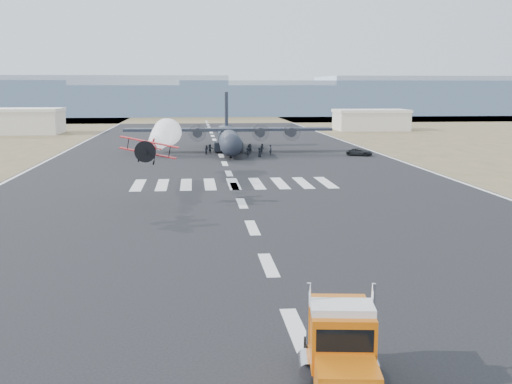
{
  "coord_description": "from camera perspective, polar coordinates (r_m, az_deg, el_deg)",
  "views": [
    {
      "loc": [
        -5.1,
        -30.71,
        12.17
      ],
      "look_at": [
        -0.18,
        18.96,
        4.0
      ],
      "focal_mm": 45.0,
      "sensor_mm": 36.0,
      "label": 1
    }
  ],
  "objects": [
    {
      "name": "ground",
      "position": [
        33.43,
        3.59,
        -12.07
      ],
      "size": [
        500.0,
        500.0,
        0.0
      ],
      "primitive_type": "plane",
      "color": "black",
      "rests_on": "ground"
    },
    {
      "name": "scrub_far",
      "position": [
        261.05,
        -4.57,
        6.59
      ],
      "size": [
        500.0,
        80.0,
        0.0
      ],
      "primitive_type": "cube",
      "color": "brown",
      "rests_on": "ground"
    },
    {
      "name": "runway_markings",
      "position": [
        91.67,
        -2.42,
        1.66
      ],
      "size": [
        60.0,
        260.0,
        0.01
      ],
      "primitive_type": null,
      "color": "silver",
      "rests_on": "ground"
    },
    {
      "name": "ridge_seg_c",
      "position": [
        296.84,
        -17.49,
        8.16
      ],
      "size": [
        150.0,
        50.0,
        17.0
      ],
      "primitive_type": "cube",
      "color": "#8C9FB2",
      "rests_on": "ground"
    },
    {
      "name": "ridge_seg_d",
      "position": [
        290.81,
        -4.71,
        8.14
      ],
      "size": [
        150.0,
        50.0,
        13.0
      ],
      "primitive_type": "cube",
      "color": "#8C9FB2",
      "rests_on": "ground"
    },
    {
      "name": "ridge_seg_e",
      "position": [
        299.08,
        7.98,
        8.31
      ],
      "size": [
        150.0,
        50.0,
        15.0
      ],
      "primitive_type": "cube",
      "color": "#8C9FB2",
      "rests_on": "ground"
    },
    {
      "name": "ridge_seg_f",
      "position": [
        320.59,
        19.46,
        8.11
      ],
      "size": [
        150.0,
        50.0,
        17.0
      ],
      "primitive_type": "cube",
      "color": "#8C9FB2",
      "rests_on": "ground"
    },
    {
      "name": "hangar_left",
      "position": [
        182.07,
        -20.7,
        5.94
      ],
      "size": [
        24.5,
        14.5,
        6.7
      ],
      "color": "beige",
      "rests_on": "ground"
    },
    {
      "name": "hangar_right",
      "position": [
        188.02,
        10.18,
        6.35
      ],
      "size": [
        20.5,
        12.5,
        5.9
      ],
      "color": "beige",
      "rests_on": "ground"
    },
    {
      "name": "semi_truck",
      "position": [
        26.9,
        7.57,
        -13.5
      ],
      "size": [
        3.5,
        8.22,
        3.62
      ],
      "rotation": [
        0.0,
        0.0,
        -0.13
      ],
      "color": "black",
      "rests_on": "ground"
    },
    {
      "name": "aerobatic_biplane",
      "position": [
        67.29,
        -9.5,
        3.79
      ],
      "size": [
        6.04,
        5.47,
        2.87
      ],
      "rotation": [
        0.0,
        0.19,
        -0.04
      ],
      "color": "red"
    },
    {
      "name": "smoke_trail",
      "position": [
        86.84,
        -8.09,
        5.13
      ],
      "size": [
        3.84,
        23.48,
        3.84
      ],
      "rotation": [
        0.0,
        0.0,
        -0.04
      ],
      "color": "white"
    },
    {
      "name": "transport_aircraft",
      "position": [
        122.97,
        -2.48,
        4.96
      ],
      "size": [
        38.86,
        32.03,
        11.25
      ],
      "rotation": [
        0.0,
        0.0,
        -0.02
      ],
      "color": "black",
      "rests_on": "ground"
    },
    {
      "name": "support_vehicle",
      "position": [
        117.04,
        9.19,
        3.53
      ],
      "size": [
        5.17,
        4.03,
        1.3
      ],
      "primitive_type": "imported",
      "rotation": [
        0.0,
        0.0,
        1.11
      ],
      "color": "black",
      "rests_on": "ground"
    },
    {
      "name": "crew_a",
      "position": [
        119.71,
        -0.52,
        3.9
      ],
      "size": [
        0.69,
        0.57,
        1.84
      ],
      "primitive_type": "imported",
      "rotation": [
        0.0,
        0.0,
        0.04
      ],
      "color": "black",
      "rests_on": "ground"
    },
    {
      "name": "crew_b",
      "position": [
        117.78,
        -4.42,
        3.76
      ],
      "size": [
        0.88,
        0.98,
        1.72
      ],
      "primitive_type": "imported",
      "rotation": [
        0.0,
        0.0,
        2.13
      ],
      "color": "black",
      "rests_on": "ground"
    },
    {
      "name": "crew_c",
      "position": [
        112.66,
        -0.74,
        3.54
      ],
      "size": [
        1.16,
        0.61,
        1.74
      ],
      "primitive_type": "imported",
      "rotation": [
        0.0,
        0.0,
        3.22
      ],
      "color": "black",
      "rests_on": "ground"
    },
    {
      "name": "crew_d",
      "position": [
        117.73,
        -0.66,
        3.79
      ],
      "size": [
        1.16,
        0.85,
        1.77
      ],
      "primitive_type": "imported",
      "rotation": [
        0.0,
        0.0,
        0.35
      ],
      "color": "black",
      "rests_on": "ground"
    },
    {
      "name": "crew_e",
      "position": [
        113.15,
        0.32,
        3.56
      ],
      "size": [
        0.55,
        0.86,
        1.72
      ],
      "primitive_type": "imported",
      "rotation": [
        0.0,
        0.0,
        1.61
      ],
      "color": "black",
      "rests_on": "ground"
    },
    {
      "name": "crew_f",
      "position": [
        119.71,
        -4.13,
        3.85
      ],
      "size": [
        1.67,
        1.16,
        1.73
      ],
      "primitive_type": "imported",
      "rotation": [
        0.0,
        0.0,
        5.84
      ],
      "color": "black",
      "rests_on": "ground"
    },
    {
      "name": "crew_g",
      "position": [
        116.92,
        1.31,
        3.78
      ],
      "size": [
        0.6,
        0.71,
        1.89
      ],
      "primitive_type": "imported",
      "rotation": [
        0.0,
        0.0,
        1.62
      ],
      "color": "black",
      "rests_on": "ground"
    },
    {
      "name": "crew_h",
      "position": [
        119.74,
        0.57,
        3.9
      ],
      "size": [
        0.66,
        0.95,
        1.82
      ],
      "primitive_type": "imported",
      "rotation": [
        0.0,
        0.0,
        1.71
      ],
      "color": "black",
      "rests_on": "ground"
    }
  ]
}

